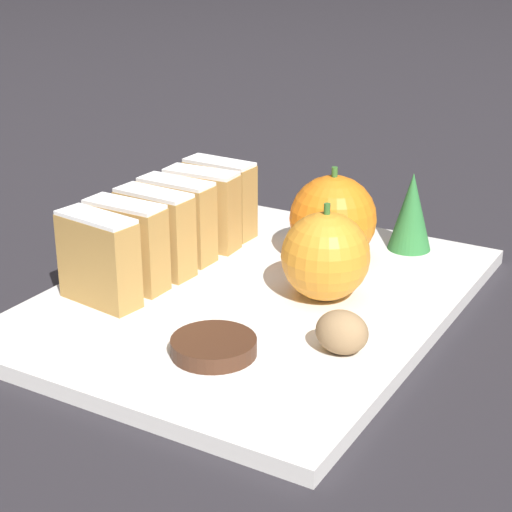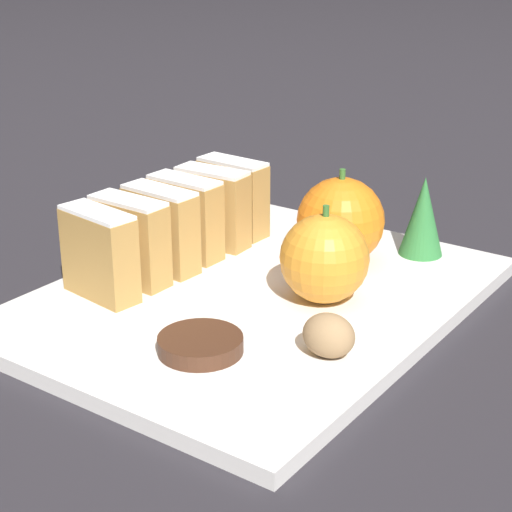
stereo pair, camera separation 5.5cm
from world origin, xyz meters
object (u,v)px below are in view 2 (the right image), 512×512
orange_far (324,258)px  chocolate_cookie (200,344)px  walnut (329,335)px  orange_near (341,221)px

orange_far → chocolate_cookie: bearing=-101.2°
walnut → chocolate_cookie: walnut is taller
walnut → orange_far: bearing=123.3°
orange_near → walnut: (0.08, -0.15, -0.02)m
chocolate_cookie → orange_far: bearing=78.8°
orange_near → orange_far: (0.03, -0.07, -0.00)m
walnut → orange_near: bearing=117.7°
orange_near → chocolate_cookie: (0.00, -0.19, -0.03)m
orange_near → orange_far: 0.08m
orange_near → orange_far: orange_near is taller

